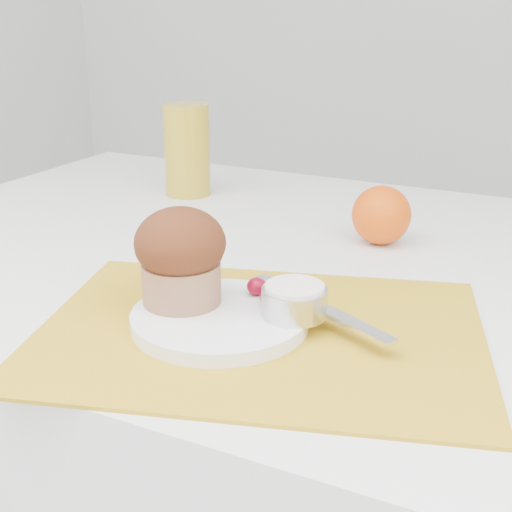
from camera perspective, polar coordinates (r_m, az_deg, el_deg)
The scene contains 11 objects.
table at distance 1.09m, azimuth 2.77°, elevation -18.82°, with size 1.20×0.80×0.75m, color white.
placemat at distance 0.70m, azimuth 0.31°, elevation -6.10°, with size 0.43×0.31×0.00m, color gold.
plate at distance 0.70m, azimuth -2.91°, elevation -5.04°, with size 0.17×0.17×0.01m, color white.
ramekin at distance 0.69m, azimuth 3.09°, elevation -3.67°, with size 0.06×0.06×0.03m, color silver.
cream at distance 0.68m, azimuth 3.11°, elevation -2.59°, with size 0.06×0.06×0.01m, color white.
raspberry_near at distance 0.73m, azimuth 0.05°, elevation -2.44°, with size 0.02×0.02×0.02m, color #570211.
raspberry_far at distance 0.71m, azimuth 1.02°, elevation -3.36°, with size 0.02×0.02×0.02m, color #550212.
butter_knife at distance 0.71m, azimuth 5.09°, elevation -4.09°, with size 0.20×0.02×0.00m, color silver.
orange at distance 0.95m, azimuth 10.00°, elevation 3.24°, with size 0.08×0.08×0.08m, color #EF5408.
juice_glass at distance 1.16m, azimuth -5.54°, elevation 8.45°, with size 0.07×0.07×0.15m, color gold.
muffin at distance 0.71m, azimuth -6.06°, elevation 0.05°, with size 0.09×0.09×0.10m.
Camera 1 is at (0.33, -0.73, 1.06)m, focal length 50.00 mm.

